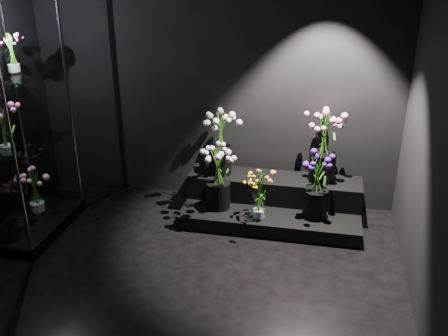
# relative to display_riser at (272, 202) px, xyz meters

# --- Properties ---
(floor) EXTENTS (4.00, 4.00, 0.00)m
(floor) POSITION_rel_display_riser_xyz_m (-0.72, -1.63, -0.17)
(floor) COLOR black
(floor) RESTS_ON ground
(wall_back) EXTENTS (4.00, 0.00, 4.00)m
(wall_back) POSITION_rel_display_riser_xyz_m (-0.72, 0.37, 1.23)
(wall_back) COLOR black
(wall_back) RESTS_ON floor
(display_riser) EXTENTS (1.85, 0.82, 0.41)m
(display_riser) POSITION_rel_display_riser_xyz_m (0.00, 0.00, 0.00)
(display_riser) COLOR black
(display_riser) RESTS_ON floor
(display_case) EXTENTS (0.64, 1.06, 2.33)m
(display_case) POSITION_rel_display_riser_xyz_m (-2.38, -0.78, 1.00)
(display_case) COLOR black
(display_case) RESTS_ON floor
(bouquet_orange_bells) EXTENTS (0.28, 0.28, 0.50)m
(bouquet_orange_bells) POSITION_rel_display_riser_xyz_m (-0.10, -0.33, 0.24)
(bouquet_orange_bells) COLOR white
(bouquet_orange_bells) RESTS_ON display_riser
(bouquet_lilac) EXTENTS (0.41, 0.41, 0.67)m
(bouquet_lilac) POSITION_rel_display_riser_xyz_m (-0.55, -0.21, 0.37)
(bouquet_lilac) COLOR black
(bouquet_lilac) RESTS_ON display_riser
(bouquet_purple) EXTENTS (0.38, 0.38, 0.66)m
(bouquet_purple) POSITION_rel_display_riser_xyz_m (0.45, -0.20, 0.33)
(bouquet_purple) COLOR black
(bouquet_purple) RESTS_ON display_riser
(bouquet_cream_roses) EXTENTS (0.45, 0.45, 0.69)m
(bouquet_cream_roses) POSITION_rel_display_riser_xyz_m (-0.59, 0.10, 0.64)
(bouquet_cream_roses) COLOR black
(bouquet_cream_roses) RESTS_ON display_riser
(bouquet_pink_roses) EXTENTS (0.37, 0.37, 0.73)m
(bouquet_pink_roses) POSITION_rel_display_riser_xyz_m (0.49, 0.14, 0.64)
(bouquet_pink_roses) COLOR black
(bouquet_pink_roses) RESTS_ON display_riser
(bouquet_case_pink) EXTENTS (0.34, 0.34, 0.44)m
(bouquet_case_pink) POSITION_rel_display_riser_xyz_m (-2.38, -0.95, 0.97)
(bouquet_case_pink) COLOR white
(bouquet_case_pink) RESTS_ON display_case
(bouquet_case_magenta) EXTENTS (0.23, 0.23, 0.35)m
(bouquet_case_magenta) POSITION_rel_display_riser_xyz_m (-2.40, -0.62, 1.61)
(bouquet_case_magenta) COLOR white
(bouquet_case_magenta) RESTS_ON display_case
(bouquet_case_base_pink) EXTENTS (0.34, 0.34, 0.48)m
(bouquet_case_base_pink) POSITION_rel_display_riser_xyz_m (-2.42, -0.58, 0.19)
(bouquet_case_base_pink) COLOR white
(bouquet_case_base_pink) RESTS_ON display_case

